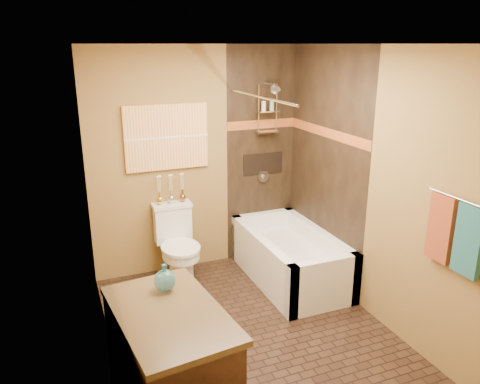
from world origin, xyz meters
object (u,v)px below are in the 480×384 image
toilet (178,244)px  vanity (171,372)px  sunset_painting (167,137)px  bathtub (290,261)px

toilet → vanity: bearing=-104.8°
vanity → toilet: bearing=67.6°
sunset_painting → vanity: size_ratio=0.83×
sunset_painting → vanity: bearing=-104.2°
toilet → vanity: vanity is taller
bathtub → vanity: bearing=-137.4°
bathtub → toilet: toilet is taller
toilet → bathtub: bearing=-20.5°
sunset_painting → bathtub: bearing=-32.5°
toilet → vanity: (-0.58, -2.04, 0.03)m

